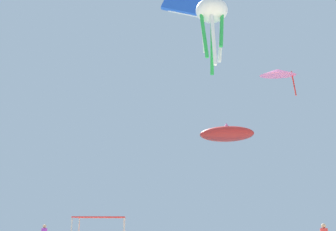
{
  "coord_description": "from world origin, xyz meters",
  "views": [
    {
      "loc": [
        -0.88,
        -18.21,
        1.89
      ],
      "look_at": [
        1.41,
        6.13,
        8.63
      ],
      "focal_mm": 41.46,
      "sensor_mm": 36.0,
      "label": 1
    }
  ],
  "objects_px": {
    "kite_delta_pink": "(278,72)",
    "kite_octopus_white": "(212,14)",
    "kite_inflatable_red": "(227,134)",
    "canopy_tent": "(100,219)",
    "kite_parafoil_blue": "(192,7)"
  },
  "relations": [
    {
      "from": "kite_parafoil_blue",
      "to": "kite_delta_pink",
      "type": "bearing_deg",
      "value": 2.74
    },
    {
      "from": "kite_octopus_white",
      "to": "canopy_tent",
      "type": "bearing_deg",
      "value": 57.35
    },
    {
      "from": "canopy_tent",
      "to": "kite_octopus_white",
      "type": "bearing_deg",
      "value": 19.35
    },
    {
      "from": "kite_delta_pink",
      "to": "kite_parafoil_blue",
      "type": "relative_size",
      "value": 0.55
    },
    {
      "from": "kite_delta_pink",
      "to": "kite_octopus_white",
      "type": "height_order",
      "value": "kite_octopus_white"
    },
    {
      "from": "kite_inflatable_red",
      "to": "kite_parafoil_blue",
      "type": "bearing_deg",
      "value": 76.26
    },
    {
      "from": "kite_octopus_white",
      "to": "kite_inflatable_red",
      "type": "bearing_deg",
      "value": -68.79
    },
    {
      "from": "kite_octopus_white",
      "to": "kite_inflatable_red",
      "type": "xyz_separation_m",
      "value": [
        4.88,
        16.19,
        -5.8
      ]
    },
    {
      "from": "canopy_tent",
      "to": "kite_parafoil_blue",
      "type": "relative_size",
      "value": 0.55
    },
    {
      "from": "kite_delta_pink",
      "to": "kite_parafoil_blue",
      "type": "xyz_separation_m",
      "value": [
        -6.96,
        2.18,
        7.23
      ]
    },
    {
      "from": "kite_inflatable_red",
      "to": "kite_octopus_white",
      "type": "bearing_deg",
      "value": 87.09
    },
    {
      "from": "canopy_tent",
      "to": "kite_inflatable_red",
      "type": "relative_size",
      "value": 0.5
    },
    {
      "from": "kite_parafoil_blue",
      "to": "kite_inflatable_red",
      "type": "relative_size",
      "value": 0.91
    },
    {
      "from": "kite_octopus_white",
      "to": "kite_inflatable_red",
      "type": "distance_m",
      "value": 17.87
    },
    {
      "from": "kite_delta_pink",
      "to": "kite_octopus_white",
      "type": "relative_size",
      "value": 0.56
    }
  ]
}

